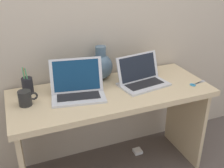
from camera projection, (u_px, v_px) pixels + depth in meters
back_wall at (95, 12)px, 1.91m from camera, size 4.40×0.04×2.40m
desk at (112, 110)px, 1.92m from camera, size 1.39×0.56×0.72m
laptop_left at (77, 86)px, 1.77m from camera, size 0.38×0.30×0.23m
laptop_right at (141, 77)px, 1.93m from camera, size 0.37×0.27×0.21m
green_vase at (101, 66)px, 1.99m from camera, size 0.18×0.18×0.25m
coffee_mug at (25, 98)px, 1.65m from camera, size 0.12×0.08×0.10m
pen_cup at (28, 85)px, 1.79m from camera, size 0.07×0.07×0.19m
scissors at (195, 84)px, 1.94m from camera, size 0.15×0.06×0.01m
power_brick at (138, 151)px, 2.35m from camera, size 0.07×0.07×0.03m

